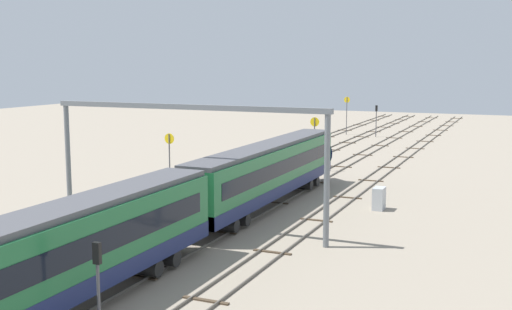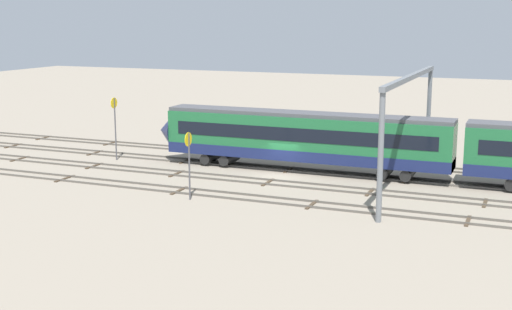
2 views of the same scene
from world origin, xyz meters
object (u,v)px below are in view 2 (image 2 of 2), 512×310
Objects in this scene: speed_sign_mid_trackside at (115,120)px; speed_sign_far_trackside at (189,155)px; relay_cabinet at (308,143)px; overhead_gantry at (410,102)px.

speed_sign_mid_trackside is 1.17× the size of speed_sign_far_trackside.
relay_cabinet is at bearing -145.73° from speed_sign_mid_trackside.
overhead_gantry is 4.20× the size of speed_sign_far_trackside.
speed_sign_far_trackside reaches higher than relay_cabinet.
speed_sign_mid_trackside reaches higher than speed_sign_far_trackside.
speed_sign_far_trackside is (-12.57, 9.85, -0.49)m from speed_sign_mid_trackside.
relay_cabinet is at bearing -43.24° from overhead_gantry.
speed_sign_mid_trackside is 3.25× the size of relay_cabinet.
relay_cabinet is (-14.83, -10.10, -2.80)m from speed_sign_mid_trackside.
overhead_gantry reaches higher than relay_cabinet.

